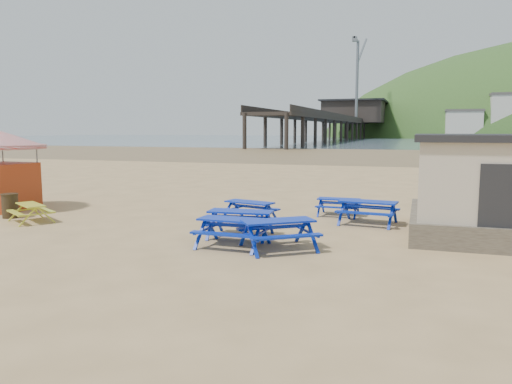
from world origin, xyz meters
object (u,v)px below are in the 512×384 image
(picnic_table_blue_b, at_px, (339,207))
(litter_bin, at_px, (10,205))
(ice_cream_kiosk, at_px, (1,160))
(picnic_table_yellow, at_px, (31,213))
(picnic_table_blue_a, at_px, (249,212))

(picnic_table_blue_b, relative_size, litter_bin, 1.75)
(picnic_table_blue_b, bearing_deg, ice_cream_kiosk, -167.33)
(picnic_table_yellow, height_order, ice_cream_kiosk, ice_cream_kiosk)
(picnic_table_blue_b, height_order, ice_cream_kiosk, ice_cream_kiosk)
(picnic_table_blue_a, distance_m, ice_cream_kiosk, 10.75)
(picnic_table_yellow, bearing_deg, picnic_table_blue_b, 56.43)
(picnic_table_blue_a, bearing_deg, picnic_table_blue_b, 54.60)
(ice_cream_kiosk, xyz_separation_m, litter_bin, (1.76, -1.44, -1.60))
(picnic_table_blue_a, distance_m, picnic_table_yellow, 7.85)
(picnic_table_blue_a, xyz_separation_m, litter_bin, (-8.83, -2.01, 0.09))
(picnic_table_blue_a, xyz_separation_m, ice_cream_kiosk, (-10.60, -0.57, 1.69))
(litter_bin, bearing_deg, picnic_table_yellow, -18.42)
(picnic_table_blue_a, xyz_separation_m, picnic_table_blue_b, (2.83, 2.31, -0.04))
(picnic_table_blue_b, bearing_deg, litter_bin, -159.12)
(picnic_table_yellow, height_order, litter_bin, litter_bin)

